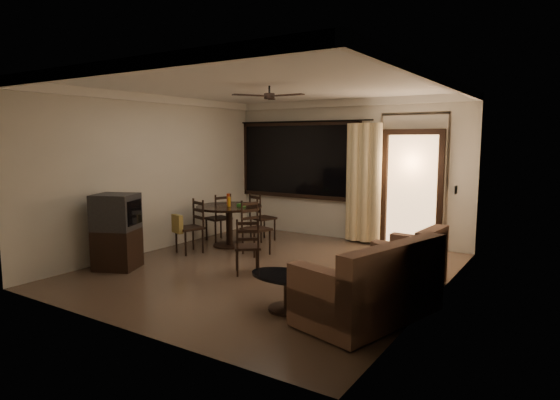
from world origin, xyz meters
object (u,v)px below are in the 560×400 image
Objects in this scene: dining_chair_north at (262,226)px; sofa at (373,289)px; dining_chair_east at (256,238)px; armchair at (413,262)px; dining_table at (229,214)px; side_chair at (247,257)px; dining_chair_south at (189,236)px; coffee_table at (288,287)px; dining_chair_west at (219,227)px; tv_cabinet at (117,231)px.

dining_chair_north is 4.41m from sofa.
armchair is at bearing -77.91° from dining_chair_east.
dining_table is at bearing 89.93° from dining_chair_east.
dining_chair_north is 2.36m from side_chair.
coffee_table is at bearing -8.43° from dining_chair_south.
dining_chair_west reaches higher than side_chair.
dining_table is at bearing 166.52° from sofa.
armchair is at bearing 177.10° from dining_chair_north.
armchair is at bearing 61.37° from coffee_table.
side_chair is (1.88, 0.87, -0.33)m from tv_cabinet.
dining_chair_south is at bearing 90.00° from dining_chair_north.
dining_chair_east is 1.00× the size of dining_chair_south.
sofa is 2.16× the size of armchair.
dining_chair_south reaches higher than coffee_table.
dining_chair_west is 0.87m from dining_chair_north.
coffee_table is at bearing -25.52° from tv_cabinet.
dining_chair_south is 1.00× the size of dining_chair_north.
dining_chair_west is at bearing 141.77° from coffee_table.
dining_chair_east is 1.15m from dining_chair_north.
side_chair is at bearing -156.78° from armchair.
dining_chair_north is at bearing -100.92° from side_chair.
dining_chair_north is 3.02m from tv_cabinet.
dining_table is 1.44× the size of armchair.
armchair is 2.40m from side_chair.
dining_chair_south is at bearing 135.70° from dining_chair_east.
dining_table is 1.05× the size of tv_cabinet.
tv_cabinet is at bearing -102.73° from dining_table.
dining_table is 0.63m from dining_chair_west.
dining_chair_north is 0.81× the size of tv_cabinet.
sofa is 2.39m from side_chair.
dining_chair_west is 1.09m from dining_chair_south.
armchair is 1.00× the size of side_chair.
coffee_table is at bearing -114.43° from armchair.
dining_chair_west is at bearing -80.04° from side_chair.
sofa reaches higher than armchair.
coffee_table is (2.97, -1.44, -0.02)m from dining_chair_south.
sofa is (3.93, -1.20, 0.05)m from dining_chair_south.
dining_table is 1.43× the size of side_chair.
tv_cabinet is 1.21× the size of coffee_table.
dining_chair_east is at bearing 136.76° from dining_chair_north.
sofa is (3.67, -2.02, -0.25)m from dining_table.
side_chair is (-1.32, 0.96, -0.03)m from coffee_table.
dining_table is 1.30× the size of dining_chair_south.
dining_chair_south is 1.10× the size of side_chair.
tv_cabinet is 4.17m from sofa.
dining_chair_west is 1.00× the size of dining_chair_south.
tv_cabinet is (-0.49, -2.17, -0.02)m from dining_table.
tv_cabinet is at bearing 178.36° from coffee_table.
dining_chair_south reaches higher than side_chair.
tv_cabinet is (-0.23, -1.35, 0.29)m from dining_chair_south.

